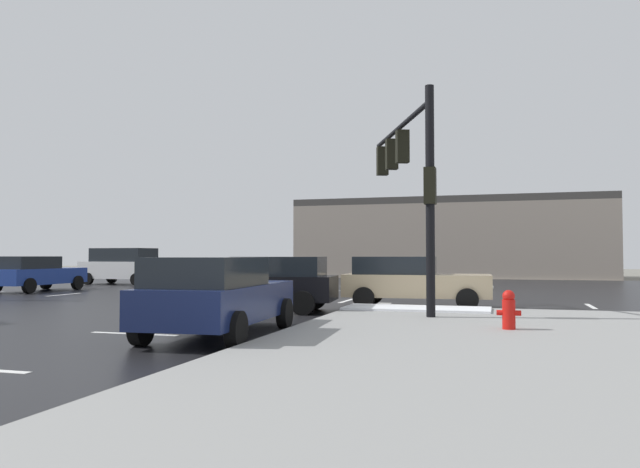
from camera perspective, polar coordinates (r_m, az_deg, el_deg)
ground_plane at (r=22.08m, az=-2.55°, el=-6.30°), size 120.00×120.00×0.00m
road_asphalt at (r=22.08m, az=-2.55°, el=-6.27°), size 44.00×44.00×0.02m
snow_strip_curbside at (r=17.02m, az=9.13°, el=-6.96°), size 4.00×1.60×0.06m
lane_markings at (r=20.40m, az=-0.60°, el=-6.59°), size 36.15×36.15×0.01m
traffic_signal_mast at (r=17.06m, az=8.38°, el=6.30°), size 2.54×5.74×5.69m
fire_hydrant at (r=12.87m, az=17.45°, el=-6.85°), size 0.48×0.26×0.79m
strip_building_background at (r=47.20m, az=12.21°, el=-0.43°), size 22.67×8.00×5.88m
sedan_blue at (r=30.15m, az=-25.36°, el=-3.35°), size 2.02×4.54×1.58m
sedan_navy at (r=12.13m, az=-9.70°, el=-5.71°), size 2.28×4.63×1.58m
sedan_black at (r=17.52m, az=-5.39°, el=-4.60°), size 4.68×2.44×1.58m
sedan_tan at (r=19.12m, az=8.63°, el=-4.37°), size 4.60×2.18×1.58m
suv_white at (r=35.69m, az=-18.11°, el=-2.83°), size 4.94×2.45×2.03m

